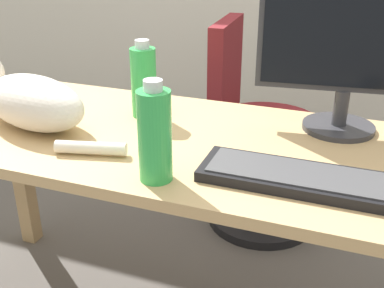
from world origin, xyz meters
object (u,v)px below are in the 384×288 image
Objects in this scene: keyboard at (298,178)px; cat at (28,99)px; office_chair at (254,143)px; water_bottle at (144,82)px; spray_bottle at (155,135)px; monitor at (349,50)px.

keyboard is 0.74× the size of cat.
water_bottle is at bearing -108.04° from office_chair.
spray_bottle reaches higher than keyboard.
monitor is 0.58m from spray_bottle.
spray_bottle is at bearing -90.61° from office_chair.
water_bottle is (0.27, 0.19, 0.03)m from cat.
cat is 2.54× the size of spray_bottle.
cat is at bearing -120.30° from office_chair.
monitor reaches higher than spray_bottle.
keyboard is (-0.06, -0.35, -0.21)m from monitor.
water_bottle is at bearing 152.56° from keyboard.
keyboard is at bearing -71.65° from office_chair.
keyboard is 1.88× the size of spray_bottle.
office_chair is at bearing 71.96° from water_bottle.
keyboard is 0.78m from cat.
cat is 0.50m from spray_bottle.
spray_bottle is at bearing -129.60° from monitor.
cat is at bearing 174.59° from keyboard.
office_chair is 1.87× the size of monitor.
office_chair is at bearing 59.70° from cat.
spray_bottle reaches higher than cat.
cat is 2.59× the size of water_bottle.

